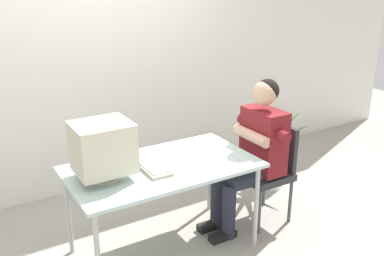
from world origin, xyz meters
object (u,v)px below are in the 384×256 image
at_px(person_seated, 254,149).
at_px(desk_mug, 134,148).
at_px(potted_plant, 269,155).
at_px(keyboard, 150,165).
at_px(crt_monitor, 103,148).
at_px(desk, 163,172).
at_px(office_chair, 269,167).

height_order(person_seated, desk_mug, person_seated).
distance_m(person_seated, potted_plant, 0.84).
bearing_deg(keyboard, crt_monitor, -179.64).
height_order(crt_monitor, potted_plant, crt_monitor).
bearing_deg(desk, office_chair, -2.52).
distance_m(keyboard, potted_plant, 1.64).
relative_size(crt_monitor, desk_mug, 4.52).
bearing_deg(keyboard, desk, -13.52).
height_order(keyboard, potted_plant, potted_plant).
distance_m(crt_monitor, office_chair, 1.54).
height_order(desk, person_seated, person_seated).
bearing_deg(keyboard, office_chair, -3.41).
relative_size(desk, potted_plant, 1.73).
bearing_deg(potted_plant, desk_mug, -175.90).
relative_size(crt_monitor, office_chair, 0.47).
relative_size(potted_plant, desk_mug, 9.14).
distance_m(desk, person_seated, 0.85).
bearing_deg(desk_mug, desk, -74.62).
bearing_deg(office_chair, potted_plant, 48.91).
height_order(desk, office_chair, office_chair).
bearing_deg(desk, keyboard, 166.48).
bearing_deg(person_seated, desk, 176.94).
bearing_deg(office_chair, desk_mug, 161.98).
relative_size(desk, crt_monitor, 3.49).
bearing_deg(crt_monitor, desk, -2.51).
xyz_separation_m(office_chair, potted_plant, (0.41, 0.47, -0.16)).
xyz_separation_m(keyboard, desk_mug, (0.00, 0.30, 0.03)).
relative_size(crt_monitor, keyboard, 0.89).
distance_m(keyboard, desk_mug, 0.30).
xyz_separation_m(keyboard, person_seated, (0.94, -0.07, -0.04)).
height_order(desk, desk_mug, desk_mug).
distance_m(crt_monitor, desk_mug, 0.50).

